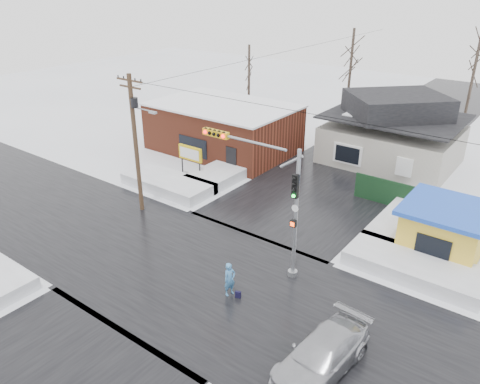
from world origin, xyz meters
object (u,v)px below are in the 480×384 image
Objects in this scene: kiosk at (444,229)px; utility_pole at (136,137)px; car at (322,355)px; marquee_sign at (190,154)px; pedestrian at (230,280)px; traffic_signal at (269,190)px.

utility_pole is at bearing -159.56° from kiosk.
marquee_sign is at bearing 151.54° from car.
traffic_signal is at bearing 14.43° from pedestrian.
marquee_sign is 18.51m from kiosk.
traffic_signal is at bearing 145.07° from car.
traffic_signal is 13.42m from marquee_sign.
kiosk is at bearing -19.03° from pedestrian.
pedestrian is (10.27, -3.71, -4.24)m from utility_pole.
car is at bearing -96.22° from kiosk.
marquee_sign is 0.55× the size of kiosk.
car is at bearing -18.37° from utility_pole.
utility_pole reaches higher than marquee_sign.
marquee_sign is at bearing 65.48° from pedestrian.
utility_pole is 1.76× the size of car.
utility_pole is 1.96× the size of kiosk.
car is at bearing -33.42° from marquee_sign.
utility_pole reaches higher than kiosk.
kiosk is (17.43, 6.49, -3.65)m from utility_pole.
utility_pole is 11.72m from pedestrian.
car is (5.77, -4.83, -3.79)m from traffic_signal.
utility_pole is 6.87m from marquee_sign.
utility_pole is at bearing 177.05° from traffic_signal.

